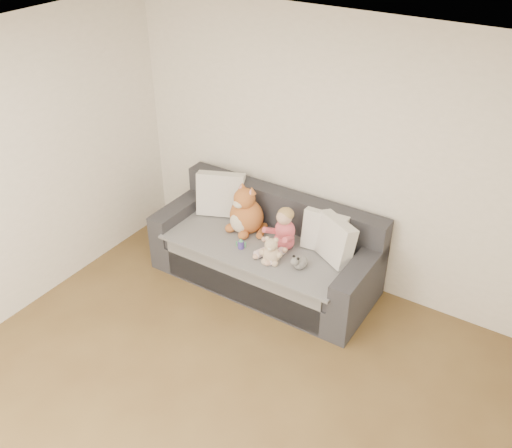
{
  "coord_description": "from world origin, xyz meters",
  "views": [
    {
      "loc": [
        1.83,
        -1.87,
        3.59
      ],
      "look_at": [
        -0.55,
        1.87,
        0.75
      ],
      "focal_mm": 40.0,
      "sensor_mm": 36.0,
      "label": 1
    }
  ],
  "objects": [
    {
      "name": "toddler",
      "position": [
        -0.34,
        1.99,
        0.66
      ],
      "size": [
        0.31,
        0.45,
        0.44
      ],
      "rotation": [
        0.0,
        0.0,
        -0.18
      ],
      "color": "#D14A4E",
      "rests_on": "sofa"
    },
    {
      "name": "plush_cat",
      "position": [
        -0.81,
        2.08,
        0.67
      ],
      "size": [
        0.41,
        0.36,
        0.53
      ],
      "rotation": [
        0.0,
        0.0,
        -0.2
      ],
      "color": "#B56928",
      "rests_on": "sofa"
    },
    {
      "name": "cushion_left",
      "position": [
        -1.21,
        2.23,
        0.7
      ],
      "size": [
        0.54,
        0.4,
        0.46
      ],
      "rotation": [
        0.0,
        0.0,
        0.41
      ],
      "color": "silver",
      "rests_on": "sofa"
    },
    {
      "name": "cushion_right_front",
      "position": [
        0.13,
        2.13,
        0.67
      ],
      "size": [
        0.48,
        0.38,
        0.41
      ],
      "rotation": [
        0.0,
        0.0,
        -0.5
      ],
      "color": "silver",
      "rests_on": "sofa"
    },
    {
      "name": "room_shell",
      "position": [
        0.0,
        0.42,
        1.3
      ],
      "size": [
        5.0,
        5.0,
        5.0
      ],
      "color": "brown",
      "rests_on": "ground"
    },
    {
      "name": "teddy_bear",
      "position": [
        -0.32,
        1.76,
        0.58
      ],
      "size": [
        0.21,
        0.17,
        0.28
      ],
      "rotation": [
        0.0,
        0.0,
        0.28
      ],
      "color": "beige",
      "rests_on": "sofa"
    },
    {
      "name": "plush_cow",
      "position": [
        -0.06,
        1.82,
        0.54
      ],
      "size": [
        0.13,
        0.19,
        0.16
      ],
      "rotation": [
        0.0,
        0.0,
        -0.24
      ],
      "color": "white",
      "rests_on": "sofa"
    },
    {
      "name": "sippy_cup",
      "position": [
        -0.68,
        1.8,
        0.53
      ],
      "size": [
        0.09,
        0.08,
        0.11
      ],
      "rotation": [
        0.0,
        0.0,
        0.4
      ],
      "color": "#4A399D",
      "rests_on": "sofa"
    },
    {
      "name": "sofa",
      "position": [
        -0.55,
        2.06,
        0.31
      ],
      "size": [
        2.2,
        0.94,
        0.85
      ],
      "color": "#2C2C32",
      "rests_on": "ground"
    },
    {
      "name": "cushion_right_back",
      "position": [
        -0.01,
        2.22,
        0.67
      ],
      "size": [
        0.44,
        0.23,
        0.4
      ],
      "rotation": [
        0.0,
        0.0,
        0.09
      ],
      "color": "silver",
      "rests_on": "sofa"
    }
  ]
}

